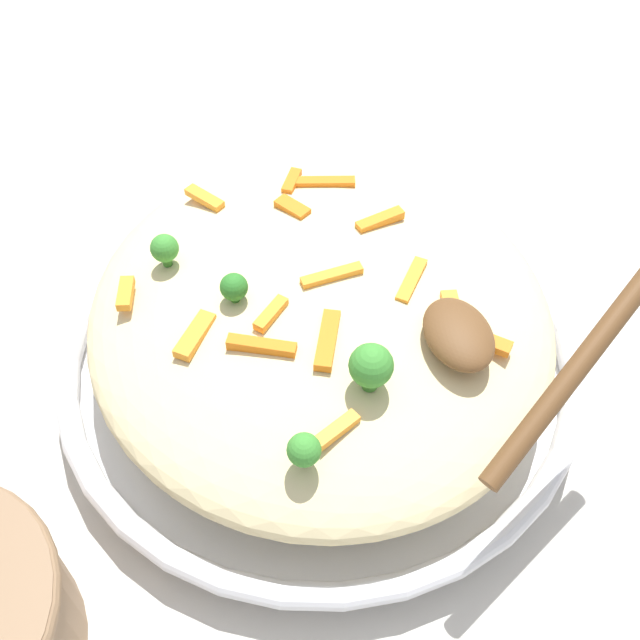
{
  "coord_description": "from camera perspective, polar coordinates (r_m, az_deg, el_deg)",
  "views": [
    {
      "loc": [
        0.32,
        -0.09,
        0.46
      ],
      "look_at": [
        0.0,
        0.0,
        0.06
      ],
      "focal_mm": 43.49,
      "sensor_mm": 36.0,
      "label": 1
    }
  ],
  "objects": [
    {
      "name": "ground_plane",
      "position": [
        0.57,
        0.0,
        -3.85
      ],
      "size": [
        2.4,
        2.4,
        0.0
      ],
      "primitive_type": "plane",
      "color": "beige"
    },
    {
      "name": "serving_bowl",
      "position": [
        0.55,
        0.0,
        -2.66
      ],
      "size": [
        0.37,
        0.37,
        0.04
      ],
      "color": "silver",
      "rests_on": "ground_plane"
    },
    {
      "name": "pasta_mound",
      "position": [
        0.52,
        0.0,
        0.48
      ],
      "size": [
        0.33,
        0.31,
        0.07
      ],
      "primitive_type": "ellipsoid",
      "color": "beige",
      "rests_on": "serving_bowl"
    },
    {
      "name": "carrot_piece_0",
      "position": [
        0.46,
        0.55,
        -1.49
      ],
      "size": [
        0.04,
        0.03,
        0.01
      ],
      "primitive_type": "cube",
      "rotation": [
        0.0,
        0.0,
        5.87
      ],
      "color": "orange",
      "rests_on": "pasta_mound"
    },
    {
      "name": "carrot_piece_1",
      "position": [
        0.49,
        0.95,
        3.1
      ],
      "size": [
        0.01,
        0.04,
        0.01
      ],
      "primitive_type": "cube",
      "rotation": [
        0.0,
        0.0,
        1.66
      ],
      "color": "orange",
      "rests_on": "pasta_mound"
    },
    {
      "name": "carrot_piece_2",
      "position": [
        0.57,
        -2.1,
        10.15
      ],
      "size": [
        0.03,
        0.02,
        0.01
      ],
      "primitive_type": "cube",
      "rotation": [
        0.0,
        0.0,
        5.74
      ],
      "color": "orange",
      "rests_on": "pasta_mound"
    },
    {
      "name": "carrot_piece_3",
      "position": [
        0.54,
        -1.63,
        8.32
      ],
      "size": [
        0.03,
        0.02,
        0.01
      ],
      "primitive_type": "cube",
      "rotation": [
        0.0,
        0.0,
        3.74
      ],
      "color": "orange",
      "rests_on": "pasta_mound"
    },
    {
      "name": "carrot_piece_4",
      "position": [
        0.47,
        -9.18,
        -1.12
      ],
      "size": [
        0.03,
        0.03,
        0.01
      ],
      "primitive_type": "cube",
      "rotation": [
        0.0,
        0.0,
        5.61
      ],
      "color": "orange",
      "rests_on": "pasta_mound"
    },
    {
      "name": "carrot_piece_5",
      "position": [
        0.56,
        -8.49,
        8.87
      ],
      "size": [
        0.03,
        0.03,
        0.01
      ],
      "primitive_type": "cube",
      "rotation": [
        0.0,
        0.0,
        0.63
      ],
      "color": "orange",
      "rests_on": "pasta_mound"
    },
    {
      "name": "carrot_piece_6",
      "position": [
        0.47,
        -3.63,
        0.47
      ],
      "size": [
        0.02,
        0.03,
        0.01
      ],
      "primitive_type": "cube",
      "rotation": [
        0.0,
        0.0,
        5.45
      ],
      "color": "orange",
      "rests_on": "pasta_mound"
    },
    {
      "name": "carrot_piece_7",
      "position": [
        0.53,
        4.43,
        7.32
      ],
      "size": [
        0.02,
        0.04,
        0.01
      ],
      "primitive_type": "cube",
      "rotation": [
        0.0,
        0.0,
        1.81
      ],
      "color": "orange",
      "rests_on": "pasta_mound"
    },
    {
      "name": "carrot_piece_8",
      "position": [
        0.5,
        6.74,
        2.89
      ],
      "size": [
        0.04,
        0.03,
        0.01
      ],
      "primitive_type": "cube",
      "rotation": [
        0.0,
        0.0,
        5.61
      ],
      "color": "orange",
      "rests_on": "pasta_mound"
    },
    {
      "name": "carrot_piece_9",
      "position": [
        0.48,
        12.29,
        -1.57
      ],
      "size": [
        0.03,
        0.03,
        0.01
      ],
      "primitive_type": "cube",
      "rotation": [
        0.0,
        0.0,
        0.82
      ],
      "color": "orange",
      "rests_on": "pasta_mound"
    },
    {
      "name": "carrot_piece_10",
      "position": [
        0.49,
        9.73,
        0.65
      ],
      "size": [
        0.03,
        0.02,
        0.01
      ],
      "primitive_type": "cube",
      "rotation": [
        0.0,
        0.0,
        6.09
      ],
      "color": "orange",
      "rests_on": "pasta_mound"
    },
    {
      "name": "carrot_piece_11",
      "position": [
        0.46,
        -4.31,
        -1.96
      ],
      "size": [
        0.03,
        0.04,
        0.01
      ],
      "primitive_type": "cube",
      "rotation": [
        0.0,
        0.0,
        1.12
      ],
      "color": "orange",
      "rests_on": "pasta_mound"
    },
    {
      "name": "carrot_piece_12",
      "position": [
        0.57,
        0.38,
        10.11
      ],
      "size": [
        0.02,
        0.04,
        0.01
      ],
      "primitive_type": "cube",
      "rotation": [
        0.0,
        0.0,
        4.46
      ],
      "color": "orange",
      "rests_on": "pasta_mound"
    },
    {
      "name": "carrot_piece_13",
      "position": [
        0.51,
        -14.12,
        1.92
      ],
      "size": [
        0.03,
        0.01,
        0.01
      ],
      "primitive_type": "cube",
      "rotation": [
        0.0,
        0.0,
        6.05
      ],
      "color": "orange",
      "rests_on": "pasta_mound"
    },
    {
      "name": "carrot_piece_14",
      "position": [
        0.43,
        1.25,
        -8.06
      ],
      "size": [
        0.02,
        0.03,
        0.01
      ],
      "primitive_type": "cube",
      "rotation": [
        0.0,
        0.0,
        5.16
      ],
      "color": "orange",
      "rests_on": "pasta_mound"
    },
    {
      "name": "broccoli_floret_0",
      "position": [
        0.43,
        3.78,
        -3.42
      ],
      "size": [
        0.03,
        0.03,
        0.03
      ],
      "color": "#377928",
      "rests_on": "pasta_mound"
    },
    {
      "name": "broccoli_floret_1",
      "position": [
        0.51,
        -11.37,
        5.16
      ],
      "size": [
        0.02,
        0.02,
        0.02
      ],
      "color": "#377928",
      "rests_on": "pasta_mound"
    },
    {
      "name": "broccoli_floret_2",
      "position": [
        0.48,
        -6.31,
        2.23
      ],
      "size": [
        0.02,
        0.02,
        0.02
      ],
      "color": "#296820",
      "rests_on": "pasta_mound"
    },
    {
      "name": "broccoli_floret_3",
      "position": [
        0.41,
        -1.18,
        -9.56
      ],
      "size": [
        0.02,
        0.02,
        0.02
      ],
      "color": "#377928",
      "rests_on": "pasta_mound"
    },
    {
      "name": "serving_spoon",
      "position": [
        0.45,
        12.74,
        -1.96
      ],
      "size": [
        0.13,
        0.13,
        0.06
      ],
      "color": "brown",
      "rests_on": "pasta_mound"
    }
  ]
}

